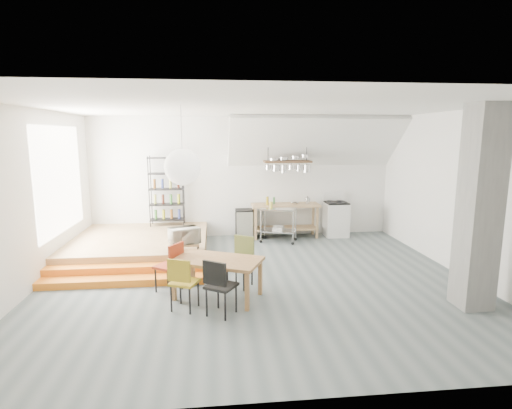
{
  "coord_description": "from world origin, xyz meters",
  "views": [
    {
      "loc": [
        -0.79,
        -7.17,
        2.72
      ],
      "look_at": [
        0.06,
        0.8,
        1.32
      ],
      "focal_mm": 28.0,
      "sensor_mm": 36.0,
      "label": 1
    }
  ],
  "objects": [
    {
      "name": "floor",
      "position": [
        0.0,
        0.0,
        0.0
      ],
      "size": [
        8.0,
        8.0,
        0.0
      ],
      "primitive_type": "plane",
      "color": "#576264",
      "rests_on": "ground"
    },
    {
      "name": "wall_back",
      "position": [
        0.0,
        3.5,
        1.6
      ],
      "size": [
        8.0,
        0.04,
        3.2
      ],
      "primitive_type": "cube",
      "color": "silver",
      "rests_on": "ground"
    },
    {
      "name": "wall_left",
      "position": [
        -4.0,
        0.0,
        1.6
      ],
      "size": [
        0.04,
        7.0,
        3.2
      ],
      "primitive_type": "cube",
      "color": "silver",
      "rests_on": "ground"
    },
    {
      "name": "wall_right",
      "position": [
        4.0,
        0.0,
        1.6
      ],
      "size": [
        0.04,
        7.0,
        3.2
      ],
      "primitive_type": "cube",
      "color": "silver",
      "rests_on": "ground"
    },
    {
      "name": "ceiling",
      "position": [
        0.0,
        0.0,
        3.2
      ],
      "size": [
        8.0,
        7.0,
        0.02
      ],
      "primitive_type": "cube",
      "color": "white",
      "rests_on": "wall_back"
    },
    {
      "name": "slope_ceiling",
      "position": [
        1.8,
        2.9,
        2.55
      ],
      "size": [
        4.4,
        1.44,
        1.32
      ],
      "primitive_type": "cube",
      "rotation": [
        -0.73,
        0.0,
        0.0
      ],
      "color": "white",
      "rests_on": "wall_back"
    },
    {
      "name": "window_pane",
      "position": [
        -3.98,
        1.5,
        1.8
      ],
      "size": [
        0.02,
        2.5,
        2.2
      ],
      "primitive_type": "cube",
      "color": "white",
      "rests_on": "wall_left"
    },
    {
      "name": "platform",
      "position": [
        -2.5,
        2.0,
        0.2
      ],
      "size": [
        3.0,
        3.0,
        0.4
      ],
      "primitive_type": "cube",
      "color": "#99774C",
      "rests_on": "ground"
    },
    {
      "name": "step_lower",
      "position": [
        -2.5,
        0.05,
        0.07
      ],
      "size": [
        3.0,
        0.35,
        0.13
      ],
      "primitive_type": "cube",
      "color": "orange",
      "rests_on": "ground"
    },
    {
      "name": "step_upper",
      "position": [
        -2.5,
        0.4,
        0.13
      ],
      "size": [
        3.0,
        0.35,
        0.27
      ],
      "primitive_type": "cube",
      "color": "orange",
      "rests_on": "ground"
    },
    {
      "name": "concrete_column",
      "position": [
        3.3,
        -1.5,
        1.6
      ],
      "size": [
        0.5,
        0.5,
        3.2
      ],
      "primitive_type": "cube",
      "color": "slate",
      "rests_on": "ground"
    },
    {
      "name": "kitchen_counter",
      "position": [
        1.1,
        3.15,
        0.63
      ],
      "size": [
        1.8,
        0.6,
        0.91
      ],
      "color": "#99774C",
      "rests_on": "ground"
    },
    {
      "name": "stove",
      "position": [
        2.5,
        3.16,
        0.48
      ],
      "size": [
        0.6,
        0.6,
        1.18
      ],
      "color": "white",
      "rests_on": "ground"
    },
    {
      "name": "pot_rack",
      "position": [
        1.13,
        2.92,
        1.98
      ],
      "size": [
        1.2,
        0.5,
        1.43
      ],
      "color": "#3B2717",
      "rests_on": "ceiling"
    },
    {
      "name": "wire_shelving",
      "position": [
        -2.0,
        3.2,
        1.33
      ],
      "size": [
        0.88,
        0.38,
        1.8
      ],
      "color": "black",
      "rests_on": "platform"
    },
    {
      "name": "microwave_shelf",
      "position": [
        -1.4,
        0.75,
        0.55
      ],
      "size": [
        0.6,
        0.4,
        0.16
      ],
      "color": "#99774C",
      "rests_on": "platform"
    },
    {
      "name": "paper_lantern",
      "position": [
        -1.3,
        -0.48,
        2.2
      ],
      "size": [
        0.6,
        0.6,
        0.6
      ],
      "primitive_type": "sphere",
      "color": "white",
      "rests_on": "ceiling"
    },
    {
      "name": "dining_table",
      "position": [
        -0.75,
        -0.73,
        0.61
      ],
      "size": [
        1.63,
        1.32,
        0.68
      ],
      "rotation": [
        0.0,
        0.0,
        -0.42
      ],
      "color": "brown",
      "rests_on": "ground"
    },
    {
      "name": "chair_mustard",
      "position": [
        -1.3,
        -1.2,
        0.52
      ],
      "size": [
        0.51,
        0.51,
        0.86
      ],
      "rotation": [
        0.0,
        0.0,
        2.75
      ],
      "color": "#A5881C",
      "rests_on": "ground"
    },
    {
      "name": "chair_black",
      "position": [
        -0.74,
        -1.45,
        0.53
      ],
      "size": [
        0.57,
        0.57,
        0.89
      ],
      "rotation": [
        0.0,
        0.0,
        2.57
      ],
      "color": "black",
      "rests_on": "ground"
    },
    {
      "name": "chair_olive",
      "position": [
        -0.31,
        -0.21,
        0.54
      ],
      "size": [
        0.57,
        0.57,
        0.91
      ],
      "rotation": [
        0.0,
        0.0,
        -0.54
      ],
      "color": "olive",
      "rests_on": "ground"
    },
    {
      "name": "chair_red",
      "position": [
        -1.54,
        -0.39,
        0.53
      ],
      "size": [
        0.56,
        0.56,
        0.88
      ],
      "rotation": [
        0.0,
        0.0,
        -2.15
      ],
      "color": "#A43217",
      "rests_on": "ground"
    },
    {
      "name": "rolling_cart",
      "position": [
        0.84,
        2.7,
        0.57
      ],
      "size": [
        1.0,
        0.77,
        0.88
      ],
      "rotation": [
        0.0,
        0.0,
        -0.36
      ],
      "color": "silver",
      "rests_on": "ground"
    },
    {
      "name": "mini_fridge",
      "position": [
        0.0,
        3.2,
        0.39
      ],
      "size": [
        0.45,
        0.45,
        0.77
      ],
      "primitive_type": "cube",
      "color": "black",
      "rests_on": "ground"
    },
    {
      "name": "microwave",
      "position": [
        -1.4,
        0.75,
        0.72
      ],
      "size": [
        0.68,
        0.58,
        0.32
      ],
      "primitive_type": "imported",
      "rotation": [
        0.0,
        0.0,
        0.4
      ],
      "color": "beige",
      "rests_on": "microwave_shelf"
    },
    {
      "name": "bowl",
      "position": [
        1.35,
        3.1,
        0.93
      ],
      "size": [
        0.26,
        0.26,
        0.05
      ],
      "primitive_type": "imported",
      "rotation": [
        0.0,
        0.0,
        -0.37
      ],
      "color": "silver",
      "rests_on": "kitchen_counter"
    }
  ]
}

